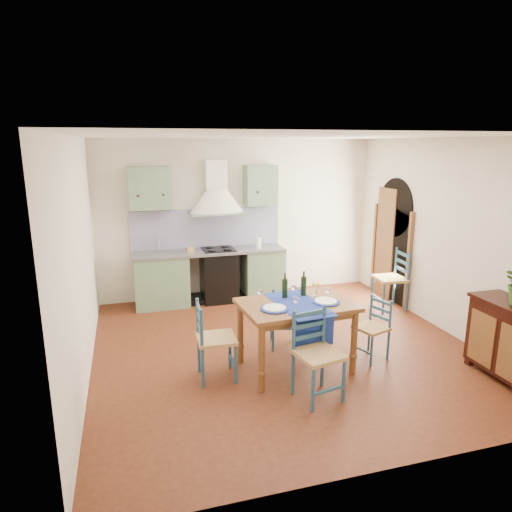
# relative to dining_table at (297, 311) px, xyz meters

# --- Properties ---
(floor) EXTENTS (5.00, 5.00, 0.00)m
(floor) POSITION_rel_dining_table_xyz_m (0.05, 0.57, -0.75)
(floor) COLOR #421A0E
(floor) RESTS_ON ground
(back_wall) EXTENTS (5.00, 0.96, 2.80)m
(back_wall) POSITION_rel_dining_table_xyz_m (-0.42, 2.87, 0.30)
(back_wall) COLOR silver
(back_wall) RESTS_ON ground
(right_wall) EXTENTS (0.26, 5.00, 2.80)m
(right_wall) POSITION_rel_dining_table_xyz_m (2.55, 0.85, 0.58)
(right_wall) COLOR silver
(right_wall) RESTS_ON ground
(left_wall) EXTENTS (0.04, 5.00, 2.80)m
(left_wall) POSITION_rel_dining_table_xyz_m (-2.45, 0.57, 0.65)
(left_wall) COLOR silver
(left_wall) RESTS_ON ground
(ceiling) EXTENTS (5.00, 5.00, 0.01)m
(ceiling) POSITION_rel_dining_table_xyz_m (0.05, 0.57, 2.05)
(ceiling) COLOR white
(ceiling) RESTS_ON back_wall
(dining_table) EXTENTS (1.40, 1.07, 1.17)m
(dining_table) POSITION_rel_dining_table_xyz_m (0.00, 0.00, 0.00)
(dining_table) COLOR brown
(dining_table) RESTS_ON ground
(chair_near) EXTENTS (0.54, 0.54, 0.98)m
(chair_near) POSITION_rel_dining_table_xyz_m (-0.03, -0.68, -0.24)
(chair_near) COLOR navy
(chair_near) RESTS_ON ground
(chair_far) EXTENTS (0.49, 0.49, 0.87)m
(chair_far) POSITION_rel_dining_table_xyz_m (0.08, 0.62, -0.30)
(chair_far) COLOR navy
(chair_far) RESTS_ON ground
(chair_left) EXTENTS (0.46, 0.46, 0.95)m
(chair_left) POSITION_rel_dining_table_xyz_m (-1.02, 0.03, -0.26)
(chair_left) COLOR navy
(chair_left) RESTS_ON ground
(chair_right) EXTENTS (0.47, 0.47, 0.79)m
(chair_right) POSITION_rel_dining_table_xyz_m (1.05, 0.00, -0.34)
(chair_right) COLOR navy
(chair_right) RESTS_ON ground
(chair_spare) EXTENTS (0.50, 0.50, 1.01)m
(chair_spare) POSITION_rel_dining_table_xyz_m (2.29, 1.53, -0.23)
(chair_spare) COLOR navy
(chair_spare) RESTS_ON ground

